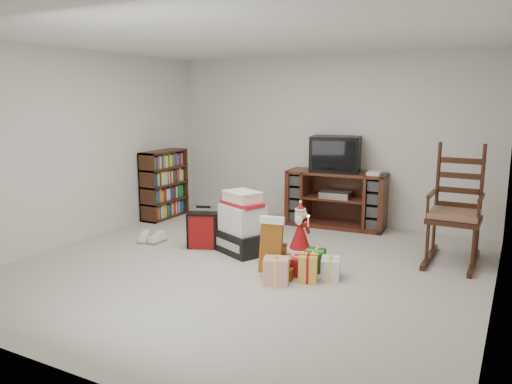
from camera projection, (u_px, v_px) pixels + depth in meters
room at (247, 157)px, 5.39m from camera, size 5.01×5.01×2.51m
tv_stand at (336, 199)px, 7.34m from camera, size 1.47×0.61×0.82m
bookshelf at (164, 185)px, 7.89m from camera, size 0.29×0.87×1.07m
rocking_chair at (455, 221)px, 5.75m from camera, size 0.57×0.94×1.43m
gift_pile at (242, 227)px, 6.10m from camera, size 0.72×0.64×0.75m
red_suitcase at (203, 230)px, 6.31m from camera, size 0.39×0.30×0.53m
stocking at (271, 247)px, 5.28m from camera, size 0.32×0.17×0.66m
teddy_bear at (280, 260)px, 5.39m from camera, size 0.24×0.21×0.35m
santa_figurine at (300, 233)px, 6.16m from camera, size 0.31×0.29×0.63m
mrs_claus_figurine at (233, 220)px, 6.72m from camera, size 0.32×0.31×0.66m
sneaker_pair at (151, 239)px, 6.59m from camera, size 0.35×0.30×0.10m
gift_cluster at (304, 266)px, 5.31m from camera, size 0.71×0.81×0.24m
crt_television at (335, 154)px, 7.25m from camera, size 0.78×0.63×0.51m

